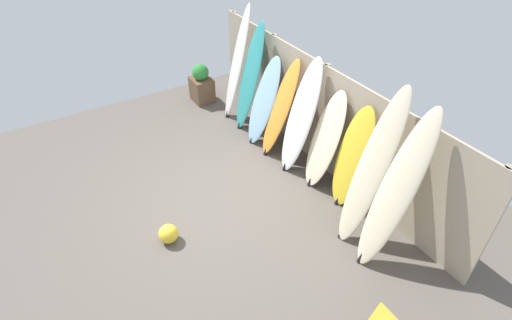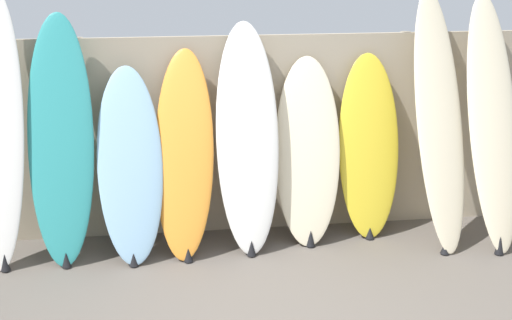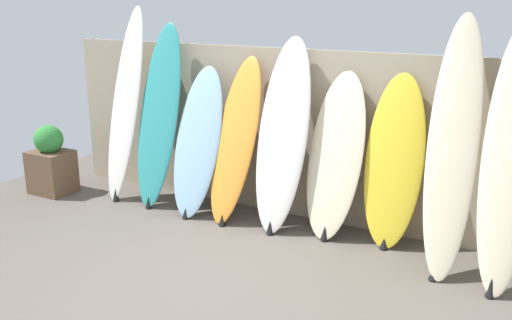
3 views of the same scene
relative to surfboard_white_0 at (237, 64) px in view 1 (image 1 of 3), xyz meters
The scene contains 13 objects.
ground 2.84m from the surfboard_white_0, 37.83° to the right, with size 7.68×7.68×0.00m, color #5B544C.
fence_back 2.12m from the surfboard_white_0, 10.89° to the left, with size 6.08×0.11×1.80m.
surfboard_white_0 is the anchor object (origin of this frame).
surfboard_teal_1 0.49m from the surfboard_white_0, ahead, with size 0.57×0.63×2.04m.
surfboard_skyblue_2 1.08m from the surfboard_white_0, ahead, with size 0.56×0.65×1.60m.
surfboard_orange_3 1.51m from the surfboard_white_0, ahead, with size 0.59×0.73×1.73m.
surfboard_white_4 2.03m from the surfboard_white_0, ahead, with size 0.54×0.62×1.95m.
surfboard_cream_5 2.59m from the surfboard_white_0, ahead, with size 0.61×0.55×1.63m.
surfboard_yellow_6 3.15m from the surfboard_white_0, ahead, with size 0.56×0.41×1.64m.
surfboard_cream_7 3.68m from the surfboard_white_0, ahead, with size 0.52×0.86×2.19m.
surfboard_cream_8 4.15m from the surfboard_white_0, ahead, with size 0.50×0.88×2.16m.
planter_box 1.21m from the surfboard_white_0, 156.58° to the right, with size 0.48×0.41×0.84m.
beach_ball 3.65m from the surfboard_white_0, 45.47° to the right, with size 0.27×0.27×0.27m, color yellow.
Camera 1 is at (4.21, -1.82, 4.35)m, focal length 28.00 mm.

